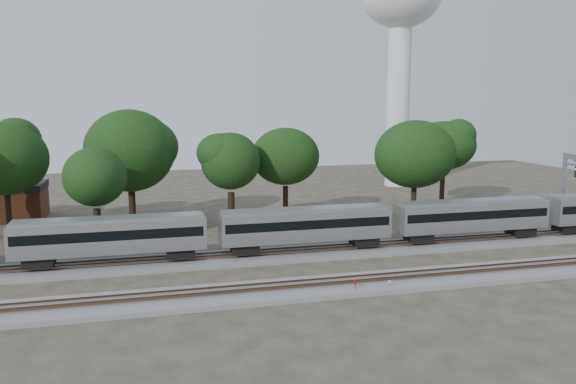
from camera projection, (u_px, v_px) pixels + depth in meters
name	position (u px, v px, depth m)	size (l,w,h in m)	color
ground	(288.00, 276.00, 47.48)	(160.00, 160.00, 0.00)	#383328
track_far	(272.00, 256.00, 53.19)	(160.00, 5.00, 0.73)	slate
track_near	(300.00, 289.00, 43.63)	(160.00, 5.00, 0.73)	slate
train	(473.00, 215.00, 57.98)	(121.59, 2.96, 4.36)	#BABCC1
switch_stand_red	(355.00, 285.00, 43.01)	(0.36, 0.11, 1.12)	#512D19
switch_stand_white	(390.00, 284.00, 43.67)	(0.28, 0.05, 0.88)	#512D19
switch_lever	(379.00, 289.00, 43.89)	(0.50, 0.30, 0.30)	#512D19
water_tower	(401.00, 18.00, 95.28)	(14.01, 14.01, 38.80)	silver
brick_building	(5.00, 202.00, 70.12)	(9.58, 6.77, 4.59)	brown
tree_1	(4.00, 159.00, 61.29)	(8.62, 8.62, 12.16)	black
tree_2	(95.00, 177.00, 56.43)	(7.29, 7.29, 10.28)	black
tree_3	(130.00, 151.00, 65.86)	(9.11, 9.11, 12.85)	black
tree_4	(230.00, 161.00, 64.29)	(8.05, 8.05, 11.35)	black
tree_5	(285.00, 157.00, 68.99)	(8.14, 8.14, 11.47)	black
tree_6	(415.00, 154.00, 66.54)	(8.65, 8.65, 12.19)	black
tree_7	(444.00, 146.00, 78.52)	(8.77, 8.77, 12.37)	black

